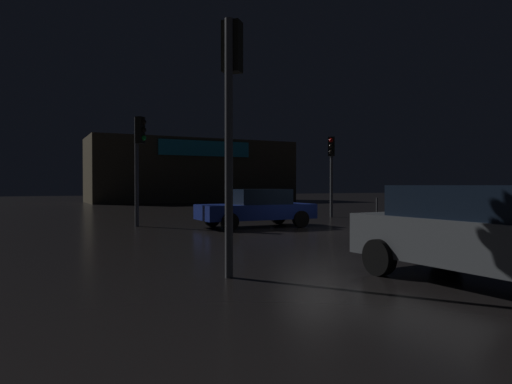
{
  "coord_description": "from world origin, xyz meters",
  "views": [
    {
      "loc": [
        -8.96,
        -13.19,
        1.61
      ],
      "look_at": [
        -0.64,
        3.48,
        1.33
      ],
      "focal_mm": 32.52,
      "sensor_mm": 36.0,
      "label": 1
    }
  ],
  "objects_px": {
    "store_building": "(193,171)",
    "car_near": "(485,233)",
    "car_far": "(257,208)",
    "traffic_signal_opposite": "(139,150)",
    "traffic_signal_main": "(231,95)",
    "traffic_signal_cross_right": "(331,160)"
  },
  "relations": [
    {
      "from": "store_building",
      "to": "traffic_signal_cross_right",
      "type": "xyz_separation_m",
      "value": [
        -0.94,
        -24.11,
        -0.13
      ]
    },
    {
      "from": "traffic_signal_opposite",
      "to": "car_near",
      "type": "xyz_separation_m",
      "value": [
        2.67,
        -13.05,
        -2.12
      ]
    },
    {
      "from": "traffic_signal_cross_right",
      "to": "store_building",
      "type": "bearing_deg",
      "value": 87.76
    },
    {
      "from": "traffic_signal_main",
      "to": "traffic_signal_cross_right",
      "type": "relative_size",
      "value": 1.12
    },
    {
      "from": "car_far",
      "to": "traffic_signal_opposite",
      "type": "bearing_deg",
      "value": 150.95
    },
    {
      "from": "traffic_signal_main",
      "to": "traffic_signal_opposite",
      "type": "relative_size",
      "value": 1.06
    },
    {
      "from": "car_near",
      "to": "car_far",
      "type": "height_order",
      "value": "car_near"
    },
    {
      "from": "store_building",
      "to": "car_near",
      "type": "relative_size",
      "value": 4.16
    },
    {
      "from": "store_building",
      "to": "traffic_signal_cross_right",
      "type": "distance_m",
      "value": 24.13
    },
    {
      "from": "traffic_signal_opposite",
      "to": "traffic_signal_main",
      "type": "bearing_deg",
      "value": -93.83
    },
    {
      "from": "store_building",
      "to": "car_far",
      "type": "bearing_deg",
      "value": -103.73
    },
    {
      "from": "traffic_signal_main",
      "to": "traffic_signal_opposite",
      "type": "distance_m",
      "value": 10.61
    },
    {
      "from": "traffic_signal_cross_right",
      "to": "car_near",
      "type": "height_order",
      "value": "traffic_signal_cross_right"
    },
    {
      "from": "traffic_signal_main",
      "to": "traffic_signal_opposite",
      "type": "bearing_deg",
      "value": 86.17
    },
    {
      "from": "traffic_signal_cross_right",
      "to": "car_far",
      "type": "height_order",
      "value": "traffic_signal_cross_right"
    },
    {
      "from": "traffic_signal_cross_right",
      "to": "car_near",
      "type": "distance_m",
      "value": 15.75
    },
    {
      "from": "traffic_signal_opposite",
      "to": "car_near",
      "type": "distance_m",
      "value": 13.49
    },
    {
      "from": "traffic_signal_opposite",
      "to": "car_near",
      "type": "height_order",
      "value": "traffic_signal_opposite"
    },
    {
      "from": "store_building",
      "to": "car_near",
      "type": "distance_m",
      "value": 38.95
    },
    {
      "from": "store_building",
      "to": "car_far",
      "type": "relative_size",
      "value": 4.38
    },
    {
      "from": "store_building",
      "to": "traffic_signal_cross_right",
      "type": "relative_size",
      "value": 4.86
    },
    {
      "from": "store_building",
      "to": "traffic_signal_main",
      "type": "relative_size",
      "value": 4.33
    }
  ]
}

